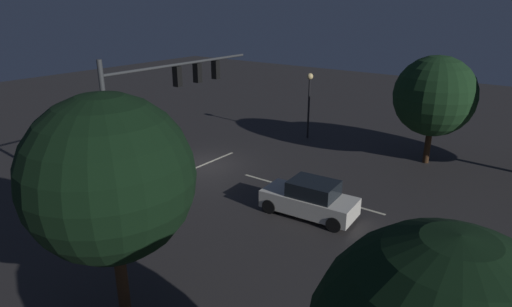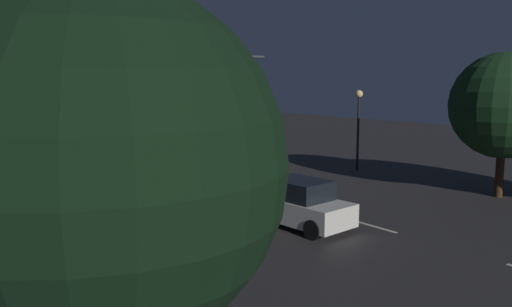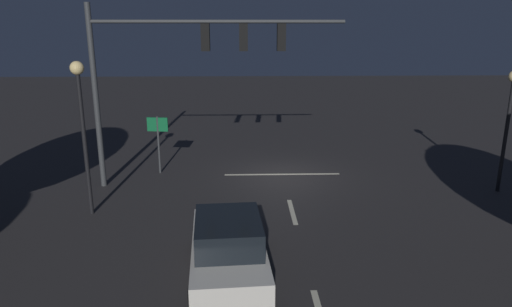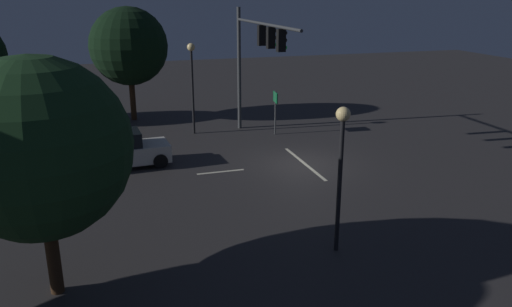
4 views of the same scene
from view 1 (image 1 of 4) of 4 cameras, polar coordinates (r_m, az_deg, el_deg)
The scene contains 12 objects.
ground_plane at distance 26.19m, azimuth -6.42°, elevation -1.40°, with size 80.00×80.00×0.00m, color #2D2B2B.
traffic_signal_assembly at distance 21.45m, azimuth -11.93°, elevation 7.83°, with size 9.58×0.47×7.06m.
lane_dash_far at distance 23.82m, azimuth 0.69°, elevation -3.43°, with size 2.20×0.16×0.01m, color beige.
lane_dash_mid at distance 21.20m, azimuth 14.05°, elevation -7.08°, with size 2.20×0.16×0.01m, color beige.
lane_dash_near at distance 20.08m, azimuth 30.23°, elevation -10.91°, with size 2.20×0.16×0.01m, color beige.
stop_bar at distance 26.27m, azimuth -6.63°, elevation -1.33°, with size 5.00×0.16×0.01m, color beige.
car_approaching at distance 19.80m, azimuth 7.18°, elevation -6.03°, with size 2.16×4.47×1.70m.
street_lamp_left_kerb at distance 30.48m, azimuth 7.10°, elevation 8.01°, with size 0.44×0.44×4.67m.
street_lamp_right_kerb at distance 17.80m, azimuth -12.60°, elevation 0.44°, with size 0.44×0.44×5.17m.
route_sign at distance 22.61m, azimuth -16.73°, elevation -0.63°, with size 0.90×0.16×2.52m.
tree_left_near at distance 27.20m, azimuth 22.63°, elevation 7.05°, with size 4.70×4.70×6.47m.
tree_right_near at distance 12.59m, azimuth -18.90°, elevation -3.14°, with size 4.82×4.82×7.06m.
Camera 1 is at (17.80, 16.83, 9.25)m, focal length 30.10 mm.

